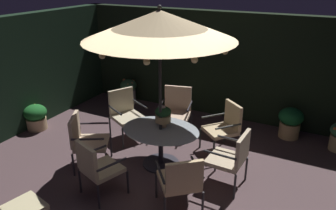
{
  "coord_description": "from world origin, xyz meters",
  "views": [
    {
      "loc": [
        2.39,
        -4.31,
        3.35
      ],
      "look_at": [
        -0.13,
        0.58,
        1.09
      ],
      "focal_mm": 35.08,
      "sensor_mm": 36.0,
      "label": 1
    }
  ],
  "objects": [
    {
      "name": "ground_plane",
      "position": [
        0.0,
        0.0,
        -0.01
      ],
      "size": [
        7.59,
        6.44,
        0.02
      ],
      "primitive_type": "cube",
      "color": "#4F3B3D"
    },
    {
      "name": "patio_chair_west",
      "position": [
        1.21,
        0.23,
        0.58
      ],
      "size": [
        0.62,
        0.64,
        1.0
      ],
      "color": "#313235",
      "rests_on": "ground_plane"
    },
    {
      "name": "potted_plant_left_far",
      "position": [
        1.81,
        2.52,
        0.36
      ],
      "size": [
        0.52,
        0.52,
        0.66
      ],
      "color": "tan",
      "rests_on": "ground_plane"
    },
    {
      "name": "patio_chair_southwest",
      "position": [
        0.74,
        -0.72,
        0.57
      ],
      "size": [
        0.85,
        0.86,
        0.97
      ],
      "color": "#2C2B2D",
      "rests_on": "ground_plane"
    },
    {
      "name": "patio_dining_table",
      "position": [
        -0.13,
        0.3,
        0.54
      ],
      "size": [
        1.42,
        1.14,
        0.73
      ],
      "color": "#2D2C35",
      "rests_on": "ground_plane"
    },
    {
      "name": "potted_plant_back_left",
      "position": [
        -2.35,
        2.58,
        0.37
      ],
      "size": [
        0.44,
        0.44,
        0.66
      ],
      "color": "beige",
      "rests_on": "ground_plane"
    },
    {
      "name": "centerpiece_planter",
      "position": [
        -0.14,
        0.41,
        0.96
      ],
      "size": [
        0.29,
        0.29,
        0.41
      ],
      "color": "tan",
      "rests_on": "patio_dining_table"
    },
    {
      "name": "patio_chair_southeast",
      "position": [
        -1.31,
        -0.37,
        0.58
      ],
      "size": [
        0.85,
        0.86,
        1.0
      ],
      "color": "#2E2930",
      "rests_on": "ground_plane"
    },
    {
      "name": "patio_chair_northeast",
      "position": [
        -0.46,
        1.61,
        0.57
      ],
      "size": [
        0.77,
        0.75,
        1.02
      ],
      "color": "#302E33",
      "rests_on": "ground_plane"
    },
    {
      "name": "hedge_backdrop_left",
      "position": [
        -3.65,
        0.0,
        1.25
      ],
      "size": [
        0.3,
        6.44,
        2.51
      ],
      "primitive_type": "cube",
      "color": "black",
      "rests_on": "ground_plane"
    },
    {
      "name": "patio_chair_south",
      "position": [
        -0.57,
        -0.97,
        0.55
      ],
      "size": [
        0.73,
        0.73,
        0.97
      ],
      "color": "#2F2C32",
      "rests_on": "ground_plane"
    },
    {
      "name": "hedge_backdrop_rear",
      "position": [
        0.0,
        3.07,
        1.25
      ],
      "size": [
        7.59,
        0.3,
        2.51
      ],
      "primitive_type": "cube",
      "color": "black",
      "rests_on": "ground_plane"
    },
    {
      "name": "potted_plant_left_near",
      "position": [
        -3.34,
        0.31,
        0.31
      ],
      "size": [
        0.5,
        0.5,
        0.58
      ],
      "color": "tan",
      "rests_on": "ground_plane"
    },
    {
      "name": "patio_umbrella",
      "position": [
        -0.13,
        0.3,
        2.55
      ],
      "size": [
        2.49,
        2.49,
        2.86
      ],
      "color": "#2D2C2C",
      "rests_on": "ground_plane"
    },
    {
      "name": "patio_chair_east",
      "position": [
        -1.33,
        0.93,
        0.59
      ],
      "size": [
        0.84,
        0.84,
        1.04
      ],
      "color": "#2B2D2F",
      "rests_on": "ground_plane"
    },
    {
      "name": "patio_chair_north",
      "position": [
        0.74,
        1.32,
        0.56
      ],
      "size": [
        0.82,
        0.83,
        0.99
      ],
      "color": "#2E322E",
      "rests_on": "ground_plane"
    },
    {
      "name": "ottoman_footrest",
      "position": [
        -0.96,
        -2.04,
        0.37
      ],
      "size": [
        0.57,
        0.56,
        0.43
      ],
      "color": "#2B2D31",
      "rests_on": "ground_plane"
    }
  ]
}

